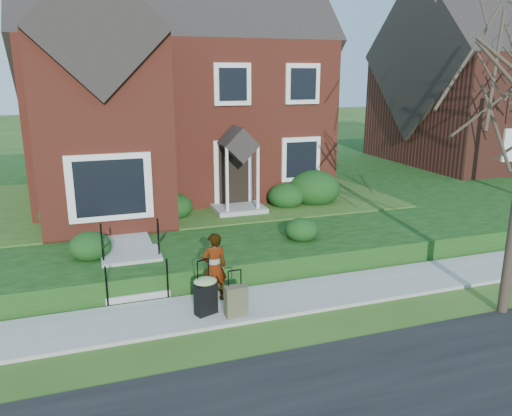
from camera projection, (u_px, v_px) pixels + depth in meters
name	position (u px, v px, depth m)	size (l,w,h in m)	color
ground	(259.00, 304.00, 11.00)	(120.00, 120.00, 0.00)	#2D5119
sidewalk	(259.00, 302.00, 10.99)	(60.00, 1.60, 0.08)	#9E9B93
terrace	(263.00, 182.00, 22.13)	(44.00, 20.00, 0.60)	#15330E
walkway	(122.00, 225.00, 14.62)	(1.20, 6.00, 0.06)	#9E9B93
main_house	(168.00, 64.00, 18.34)	(10.40, 10.20, 9.40)	maroon
neighbour_house	(490.00, 67.00, 24.70)	(9.40, 8.00, 9.20)	#5F2B1F
front_steps	(133.00, 268.00, 11.77)	(1.40, 2.02, 1.50)	#9E9B93
foundation_shrubs	(226.00, 199.00, 15.65)	(9.68, 4.89, 1.26)	black
woman	(214.00, 267.00, 10.82)	(0.56, 0.37, 1.55)	#999999
suitcase_black	(206.00, 293.00, 10.27)	(0.60, 0.54, 1.18)	black
suitcase_olive	(236.00, 301.00, 10.21)	(0.46, 0.27, 0.99)	#4F4E35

